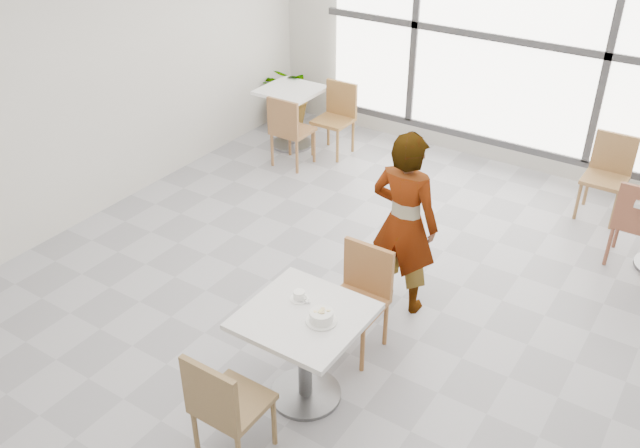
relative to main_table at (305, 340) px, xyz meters
The scene contains 16 objects.
floor 1.17m from the main_table, 108.34° to the left, with size 7.00×7.00×0.00m, color #9E9EA5.
wall_back 4.61m from the main_table, 94.17° to the left, with size 6.00×6.00×0.00m, color silver.
wall_left 3.61m from the main_table, 163.46° to the left, with size 7.00×7.00×0.00m, color silver.
window 4.54m from the main_table, 94.24° to the left, with size 4.60×0.07×2.52m.
main_table is the anchor object (origin of this frame).
chair_near 0.75m from the main_table, 97.85° to the right, with size 0.42×0.42×0.87m.
chair_far 0.71m from the main_table, 87.59° to the left, with size 0.42×0.42×0.87m.
oatmeal_bowl 0.30m from the main_table, ahead, with size 0.21×0.21×0.09m.
coffee_cup 0.30m from the main_table, 136.23° to the left, with size 0.16×0.13×0.07m.
person 1.38m from the main_table, 87.82° to the left, with size 0.58×0.38×1.60m, color black.
bg_table_left 4.36m from the main_table, 126.71° to the left, with size 0.70×0.70×0.75m.
bg_chair_left_near 3.75m from the main_table, 127.37° to the left, with size 0.42×0.42×0.87m.
bg_chair_left_far 4.18m from the main_table, 119.16° to the left, with size 0.42×0.42×0.87m.
bg_chair_right_near 3.41m from the main_table, 62.40° to the left, with size 0.42×0.42×0.87m.
bg_chair_right_far 4.04m from the main_table, 74.12° to the left, with size 0.42×0.42×0.87m.
plant_left 5.05m from the main_table, 126.32° to the left, with size 0.73×0.63×0.81m, color #528B47.
Camera 1 is at (2.38, -3.92, 3.63)m, focal length 38.06 mm.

